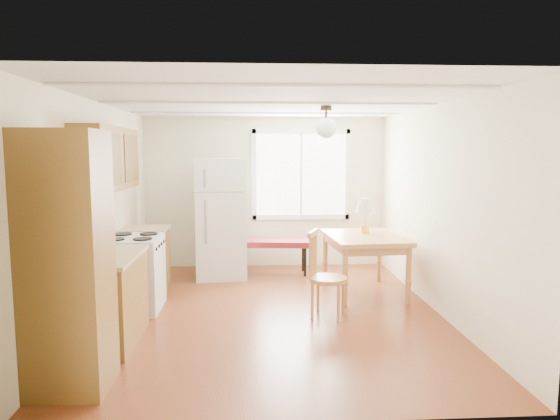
{
  "coord_description": "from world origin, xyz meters",
  "views": [
    {
      "loc": [
        -0.23,
        -5.84,
        1.93
      ],
      "look_at": [
        0.15,
        0.79,
        1.15
      ],
      "focal_mm": 32.0,
      "sensor_mm": 36.0,
      "label": 1
    }
  ],
  "objects": [
    {
      "name": "kettle",
      "position": [
        -1.79,
        -0.96,
        0.99
      ],
      "size": [
        0.11,
        0.11,
        0.21
      ],
      "color": "red",
      "rests_on": "kitchen_run"
    },
    {
      "name": "chair",
      "position": [
        0.56,
        -0.19,
        0.58
      ],
      "size": [
        0.49,
        0.48,
        1.01
      ],
      "rotation": [
        0.0,
        0.0,
        -0.35
      ],
      "color": "#A87040",
      "rests_on": "ground"
    },
    {
      "name": "pendant_light",
      "position": [
        0.7,
        0.4,
        2.24
      ],
      "size": [
        0.26,
        0.26,
        0.4
      ],
      "color": "black",
      "rests_on": "room_shell"
    },
    {
      "name": "dining_table",
      "position": [
        1.29,
        0.74,
        0.7
      ],
      "size": [
        1.05,
        1.35,
        0.8
      ],
      "rotation": [
        0.0,
        0.0,
        0.07
      ],
      "color": "#A87040",
      "rests_on": "ground"
    },
    {
      "name": "table_lamp",
      "position": [
        1.34,
        0.94,
        1.15
      ],
      "size": [
        0.28,
        0.28,
        0.48
      ],
      "rotation": [
        0.0,
        0.0,
        -0.16
      ],
      "color": "gold",
      "rests_on": "dining_table"
    },
    {
      "name": "kitchen_run",
      "position": [
        -1.72,
        -0.63,
        0.84
      ],
      "size": [
        0.65,
        3.4,
        2.2
      ],
      "color": "brown",
      "rests_on": "ground"
    },
    {
      "name": "bench",
      "position": [
        0.1,
        1.9,
        0.48
      ],
      "size": [
        1.22,
        0.54,
        0.55
      ],
      "rotation": [
        0.0,
        0.0,
        -0.09
      ],
      "color": "#5B151A",
      "rests_on": "ground"
    },
    {
      "name": "window_unit",
      "position": [
        0.6,
        2.47,
        1.55
      ],
      "size": [
        1.64,
        0.05,
        1.51
      ],
      "color": "white",
      "rests_on": "room_shell"
    },
    {
      "name": "coffee_maker",
      "position": [
        -1.72,
        -1.32,
        1.03
      ],
      "size": [
        0.18,
        0.23,
        0.35
      ],
      "rotation": [
        0.0,
        0.0,
        0.01
      ],
      "color": "black",
      "rests_on": "kitchen_run"
    },
    {
      "name": "refrigerator",
      "position": [
        -0.71,
        1.79,
        0.91
      ],
      "size": [
        0.82,
        0.82,
        1.83
      ],
      "rotation": [
        0.0,
        0.0,
        0.09
      ],
      "color": "silver",
      "rests_on": "ground"
    },
    {
      "name": "room_shell",
      "position": [
        0.0,
        0.0,
        1.25
      ],
      "size": [
        4.6,
        5.6,
        2.62
      ],
      "color": "#532211",
      "rests_on": "ground"
    }
  ]
}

